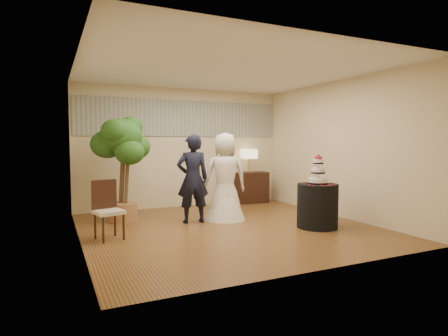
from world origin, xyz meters
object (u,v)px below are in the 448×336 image
groom (193,179)px  wedding_cake (318,169)px  bride (225,176)px  console (249,187)px  ficus_tree (122,168)px  cake_table (317,206)px  side_chair (109,210)px  table_lamp (249,161)px

groom → wedding_cake: 2.33m
bride → wedding_cake: 1.82m
console → groom: bearing=-136.5°
groom → ficus_tree: size_ratio=0.80×
ficus_tree → cake_table: bearing=-33.6°
console → ficus_tree: size_ratio=0.45×
cake_table → ficus_tree: 3.76m
cake_table → wedding_cake: bearing=0.0°
cake_table → groom: bearing=144.4°
wedding_cake → side_chair: bearing=168.3°
bride → side_chair: size_ratio=1.85×
side_chair → wedding_cake: bearing=-26.2°
table_lamp → ficus_tree: ficus_tree is taller
bride → console: bearing=-118.0°
console → side_chair: (-3.74, -2.21, 0.08)m
wedding_cake → side_chair: wedding_cake is taller
cake_table → side_chair: 3.60m
side_chair → table_lamp: bearing=16.1°
cake_table → table_lamp: size_ratio=1.36×
bride → ficus_tree: size_ratio=0.82×
groom → table_lamp: 2.65m
bride → cake_table: size_ratio=2.18×
table_lamp → groom: bearing=-142.8°
side_chair → ficus_tree: bearing=57.0°
cake_table → bride: bearing=131.8°
groom → cake_table: groom is taller
console → table_lamp: 0.68m
bride → table_lamp: size_ratio=2.97×
cake_table → ficus_tree: (-3.08, 2.05, 0.65)m
wedding_cake → table_lamp: 2.95m
ficus_tree → wedding_cake: bearing=-33.6°
bride → groom: bearing=13.5°
groom → wedding_cake: (1.89, -1.35, 0.21)m
bride → wedding_cake: size_ratio=3.25×
cake_table → ficus_tree: bearing=146.4°
bride → side_chair: 2.43m
ficus_tree → side_chair: bearing=-108.5°
bride → console: bride is taller
groom → cake_table: 2.36m
bride → table_lamp: (1.42, 1.60, 0.21)m
cake_table → wedding_cake: 0.66m
groom → table_lamp: size_ratio=2.91×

